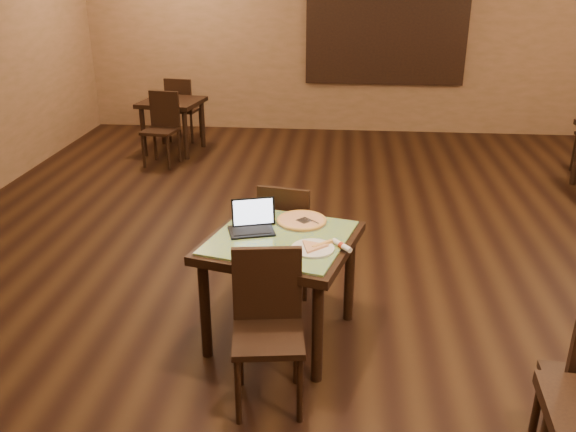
# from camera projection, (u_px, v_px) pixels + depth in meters

# --- Properties ---
(ground) EXTENTS (10.00, 10.00, 0.00)m
(ground) POSITION_uv_depth(u_px,v_px,m) (347.00, 285.00, 4.93)
(ground) COLOR black
(ground) RESTS_ON ground
(wall_back) EXTENTS (8.00, 0.02, 3.00)m
(wall_back) POSITION_uv_depth(u_px,v_px,m) (352.00, 30.00, 8.95)
(wall_back) COLOR #956A4C
(wall_back) RESTS_ON ground
(mural) EXTENTS (2.34, 0.05, 1.64)m
(mural) POSITION_uv_depth(u_px,v_px,m) (387.00, 27.00, 8.86)
(mural) COLOR navy
(mural) RESTS_ON wall_back
(tiled_table) EXTENTS (1.12, 1.12, 0.76)m
(tiled_table) POSITION_uv_depth(u_px,v_px,m) (281.00, 251.00, 4.02)
(tiled_table) COLOR black
(tiled_table) RESTS_ON ground
(chair_main_near) EXTENTS (0.45, 0.45, 0.93)m
(chair_main_near) POSITION_uv_depth(u_px,v_px,m) (268.00, 319.00, 3.50)
(chair_main_near) COLOR black
(chair_main_near) RESTS_ON ground
(chair_main_far) EXTENTS (0.46, 0.46, 0.91)m
(chair_main_far) POSITION_uv_depth(u_px,v_px,m) (287.00, 233.00, 4.65)
(chair_main_far) COLOR black
(chair_main_far) RESTS_ON ground
(laptop) EXTENTS (0.34, 0.31, 0.20)m
(laptop) POSITION_uv_depth(u_px,v_px,m) (252.00, 222.00, 4.06)
(laptop) COLOR black
(laptop) RESTS_ON tiled_table
(plate) EXTENTS (0.27, 0.27, 0.01)m
(plate) POSITION_uv_depth(u_px,v_px,m) (313.00, 249.00, 3.79)
(plate) COLOR white
(plate) RESTS_ON tiled_table
(pizza_slice) EXTENTS (0.28, 0.28, 0.02)m
(pizza_slice) POSITION_uv_depth(u_px,v_px,m) (313.00, 246.00, 3.78)
(pizza_slice) COLOR #F6E4A4
(pizza_slice) RESTS_ON plate
(pizza_pan) EXTENTS (0.34, 0.34, 0.01)m
(pizza_pan) POSITION_uv_depth(u_px,v_px,m) (302.00, 222.00, 4.19)
(pizza_pan) COLOR silver
(pizza_pan) RESTS_ON tiled_table
(pizza_whole) EXTENTS (0.34, 0.34, 0.02)m
(pizza_whole) POSITION_uv_depth(u_px,v_px,m) (302.00, 220.00, 4.18)
(pizza_whole) COLOR #F6E4A4
(pizza_whole) RESTS_ON pizza_pan
(spatula) EXTENTS (0.21, 0.21, 0.01)m
(spatula) POSITION_uv_depth(u_px,v_px,m) (304.00, 220.00, 4.16)
(spatula) COLOR silver
(spatula) RESTS_ON pizza_whole
(napkin_roll) EXTENTS (0.13, 0.16, 0.04)m
(napkin_roll) POSITION_uv_depth(u_px,v_px,m) (342.00, 245.00, 3.81)
(napkin_roll) COLOR white
(napkin_roll) RESTS_ON tiled_table
(other_table_b) EXTENTS (0.86, 0.86, 0.71)m
(other_table_b) POSITION_uv_depth(u_px,v_px,m) (172.00, 109.00, 8.24)
(other_table_b) COLOR black
(other_table_b) RESTS_ON ground
(other_table_b_chair_near) EXTENTS (0.45, 0.45, 0.92)m
(other_table_b_chair_near) POSITION_uv_depth(u_px,v_px,m) (162.00, 124.00, 7.77)
(other_table_b_chair_near) COLOR black
(other_table_b_chair_near) RESTS_ON ground
(other_table_b_chair_far) EXTENTS (0.45, 0.45, 0.92)m
(other_table_b_chair_far) POSITION_uv_depth(u_px,v_px,m) (182.00, 106.00, 8.76)
(other_table_b_chair_far) COLOR black
(other_table_b_chair_far) RESTS_ON ground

